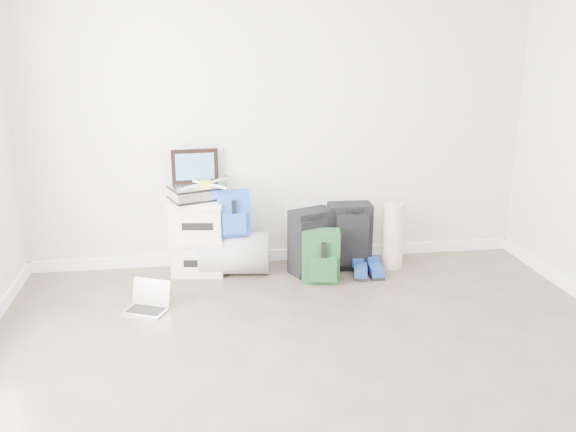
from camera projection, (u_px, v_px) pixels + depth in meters
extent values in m
plane|color=#3A332A|center=(340.00, 419.00, 3.36)|extent=(5.00, 5.00, 0.00)
cube|color=beige|center=(279.00, 115.00, 5.34)|extent=(4.50, 0.02, 2.70)
cube|color=white|center=(280.00, 255.00, 5.70)|extent=(4.50, 0.02, 0.10)
cube|color=silver|center=(199.00, 256.00, 5.39)|extent=(0.49, 0.41, 0.29)
cube|color=silver|center=(198.00, 239.00, 5.34)|extent=(0.51, 0.44, 0.04)
cube|color=silver|center=(197.00, 220.00, 5.29)|extent=(0.49, 0.41, 0.29)
cube|color=silver|center=(196.00, 202.00, 5.24)|extent=(0.51, 0.44, 0.04)
cube|color=#B2B2B7|center=(196.00, 193.00, 5.22)|extent=(0.50, 0.43, 0.12)
cube|color=black|center=(195.00, 166.00, 5.25)|extent=(0.40, 0.06, 0.30)
cube|color=#285DA0|center=(195.00, 167.00, 5.24)|extent=(0.33, 0.03, 0.23)
cube|color=yellow|center=(205.00, 183.00, 5.19)|extent=(0.10, 0.10, 0.05)
cube|color=white|center=(216.00, 181.00, 5.28)|extent=(0.21, 0.19, 0.02)
cube|color=white|center=(195.00, 181.00, 5.27)|extent=(0.19, 0.21, 0.02)
cube|color=white|center=(194.00, 186.00, 5.09)|extent=(0.21, 0.19, 0.02)
cube|color=white|center=(216.00, 186.00, 5.11)|extent=(0.19, 0.21, 0.02)
cylinder|color=#92939A|center=(234.00, 253.00, 5.35)|extent=(0.64, 0.44, 0.37)
cube|color=#18379D|center=(233.00, 213.00, 5.22)|extent=(0.28, 0.18, 0.38)
cube|color=#18379D|center=(234.00, 223.00, 5.15)|extent=(0.20, 0.06, 0.18)
cube|color=black|center=(311.00, 242.00, 5.34)|extent=(0.42, 0.34, 0.57)
cube|color=black|center=(314.00, 246.00, 5.22)|extent=(0.27, 0.13, 0.46)
cube|color=black|center=(314.00, 216.00, 5.15)|extent=(0.11, 0.06, 0.02)
cube|color=#14371B|center=(321.00, 256.00, 5.17)|extent=(0.35, 0.24, 0.45)
cube|color=#14371B|center=(323.00, 269.00, 5.09)|extent=(0.24, 0.10, 0.21)
cube|color=black|center=(349.00, 236.00, 5.45)|extent=(0.39, 0.23, 0.60)
cube|color=black|center=(353.00, 240.00, 5.33)|extent=(0.29, 0.04, 0.48)
cube|color=black|center=(353.00, 210.00, 5.26)|extent=(0.13, 0.03, 0.03)
cube|color=black|center=(360.00, 274.00, 5.34)|extent=(0.18, 0.32, 0.03)
cube|color=#194299|center=(361.00, 269.00, 5.33)|extent=(0.18, 0.30, 0.07)
cube|color=black|center=(375.00, 273.00, 5.36)|extent=(0.14, 0.31, 0.03)
cube|color=#194299|center=(375.00, 268.00, 5.34)|extent=(0.13, 0.29, 0.07)
cylinder|color=tan|center=(393.00, 235.00, 5.47)|extent=(0.20, 0.20, 0.60)
cube|color=silver|center=(146.00, 311.00, 4.64)|extent=(0.37, 0.33, 0.01)
cube|color=black|center=(146.00, 310.00, 4.64)|extent=(0.30, 0.24, 0.00)
cube|color=black|center=(152.00, 292.00, 4.71)|extent=(0.29, 0.14, 0.21)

